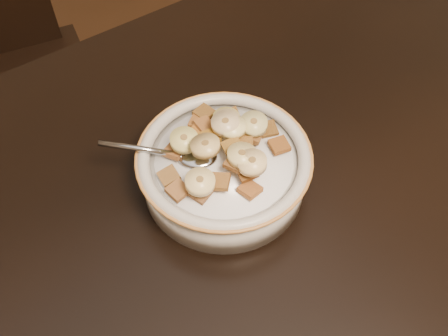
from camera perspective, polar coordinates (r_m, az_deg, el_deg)
chair at (r=1.23m, az=-23.74°, el=8.37°), size 0.47×0.47×0.89m
cereal_bowl at (r=0.57m, az=0.00°, el=-0.47°), size 0.19×0.19×0.04m
milk at (r=0.55m, az=0.00°, el=0.91°), size 0.15×0.15×0.00m
spoon at (r=0.55m, az=-3.11°, el=1.29°), size 0.06×0.05×0.01m
cereal_square_0 at (r=0.58m, az=-2.28°, el=6.32°), size 0.02×0.02×0.01m
cereal_square_1 at (r=0.52m, az=2.63°, el=-0.37°), size 0.02×0.02×0.01m
cereal_square_2 at (r=0.56m, az=-3.04°, el=3.88°), size 0.03×0.03×0.01m
cereal_square_3 at (r=0.52m, az=2.98°, el=-2.47°), size 0.02×0.02×0.01m
cereal_square_4 at (r=0.56m, az=3.34°, el=3.80°), size 0.03×0.03×0.01m
cereal_square_5 at (r=0.52m, az=1.33°, el=0.58°), size 0.03×0.03×0.01m
cereal_square_6 at (r=0.56m, az=6.33°, el=2.59°), size 0.02×0.02×0.01m
cereal_square_7 at (r=0.58m, az=-2.91°, el=5.23°), size 0.03×0.03×0.01m
cereal_square_8 at (r=0.55m, az=-1.68°, el=3.47°), size 0.02×0.02×0.01m
cereal_square_9 at (r=0.53m, az=2.98°, el=0.57°), size 0.03×0.03×0.01m
cereal_square_10 at (r=0.58m, az=0.82°, el=5.87°), size 0.03×0.03×0.01m
cereal_square_11 at (r=0.58m, az=5.04°, el=4.45°), size 0.03×0.03×0.01m
cereal_square_12 at (r=0.53m, az=-6.32°, el=-0.94°), size 0.02×0.02×0.01m
cereal_square_13 at (r=0.55m, az=-5.74°, el=1.90°), size 0.03×0.03×0.01m
cereal_square_14 at (r=0.56m, az=2.59°, el=4.06°), size 0.03×0.02×0.01m
cereal_square_15 at (r=0.54m, az=2.26°, el=2.62°), size 0.03×0.03×0.01m
cereal_square_16 at (r=0.53m, az=0.99°, el=2.39°), size 0.02×0.02×0.01m
cereal_square_17 at (r=0.52m, az=-2.70°, el=-2.80°), size 0.03×0.03×0.01m
cereal_square_18 at (r=0.57m, az=-2.27°, el=4.92°), size 0.02×0.02×0.01m
cereal_square_19 at (r=0.52m, az=-0.49°, el=-1.56°), size 0.03×0.03×0.01m
cereal_square_20 at (r=0.52m, az=-5.28°, el=-2.57°), size 0.02×0.02×0.01m
banana_slice_0 at (r=0.54m, az=0.92°, el=4.69°), size 0.04×0.04×0.01m
banana_slice_1 at (r=0.55m, az=3.41°, el=5.05°), size 0.04×0.04×0.01m
banana_slice_2 at (r=0.50m, az=-2.76°, el=-1.60°), size 0.04×0.04×0.01m
banana_slice_3 at (r=0.56m, az=0.26°, el=5.52°), size 0.04×0.04×0.01m
banana_slice_4 at (r=0.54m, az=-4.58°, el=3.20°), size 0.04×0.04×0.01m
banana_slice_5 at (r=0.52m, az=-2.15°, el=2.55°), size 0.04×0.04×0.02m
banana_slice_6 at (r=0.55m, az=0.32°, el=5.28°), size 0.04×0.04×0.01m
banana_slice_7 at (r=0.55m, az=0.16°, el=5.11°), size 0.04×0.04×0.01m
banana_slice_8 at (r=0.51m, az=3.23°, el=0.62°), size 0.04×0.04×0.01m
banana_slice_9 at (r=0.52m, az=2.05°, el=1.47°), size 0.04×0.04×0.01m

